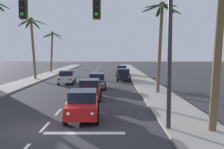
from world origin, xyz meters
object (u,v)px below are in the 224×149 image
object	(u,v)px
sedan_third_in_queue	(90,89)
sedan_oncoming_far	(67,77)
sedan_fifth_in_queue	(97,81)
palm_right_nearest	(221,14)
palm_left_third	(33,36)
sedan_parked_nearest_kerb	(124,75)
sedan_lead_at_stop_bar	(83,104)
traffic_signal_mast	(101,24)
palm_right_second	(162,26)
palm_left_farthest	(52,43)
sedan_parked_mid_kerb	(122,70)

from	to	relation	value
sedan_third_in_queue	sedan_oncoming_far	bearing A→B (deg)	108.16
sedan_fifth_in_queue	palm_right_nearest	distance (m)	18.73
palm_left_third	sedan_parked_nearest_kerb	bearing A→B (deg)	-6.72
sedan_oncoming_far	palm_right_nearest	distance (m)	24.62
sedan_lead_at_stop_bar	sedan_third_in_queue	distance (m)	6.87
sedan_oncoming_far	sedan_parked_nearest_kerb	size ratio (longest dim) A/B	1.01
sedan_fifth_in_queue	palm_right_nearest	xyz separation A→B (m)	(6.79, -16.74, 4.92)
palm_right_nearest	palm_left_third	bearing A→B (deg)	121.87
sedan_fifth_in_queue	sedan_third_in_queue	bearing A→B (deg)	-92.09
palm_right_nearest	traffic_signal_mast	bearing A→B (deg)	176.40
sedan_parked_nearest_kerb	palm_right_nearest	bearing A→B (deg)	-82.05
sedan_third_in_queue	traffic_signal_mast	bearing A→B (deg)	-81.96
sedan_oncoming_far	palm_right_second	distance (m)	14.55
sedan_fifth_in_queue	palm_right_nearest	bearing A→B (deg)	-67.92
palm_left_farthest	palm_right_nearest	size ratio (longest dim) A/B	0.98
traffic_signal_mast	sedan_parked_nearest_kerb	world-z (taller)	traffic_signal_mast
traffic_signal_mast	palm_right_second	bearing A→B (deg)	67.63
traffic_signal_mast	sedan_lead_at_stop_bar	size ratio (longest dim) A/B	2.46
sedan_fifth_in_queue	palm_left_third	distance (m)	15.19
sedan_fifth_in_queue	palm_right_second	world-z (taller)	palm_right_second
traffic_signal_mast	sedan_fifth_in_queue	xyz separation A→B (m)	(-1.09, 16.39, -4.49)
sedan_parked_nearest_kerb	sedan_parked_mid_kerb	xyz separation A→B (m)	(0.10, 9.78, 0.00)
sedan_parked_mid_kerb	palm_left_farthest	distance (m)	15.49
sedan_third_in_queue	sedan_parked_mid_kerb	size ratio (longest dim) A/B	1.00
sedan_third_in_queue	palm_right_nearest	size ratio (longest dim) A/B	0.54
sedan_fifth_in_queue	sedan_oncoming_far	size ratio (longest dim) A/B	1.00
sedan_oncoming_far	palm_left_farthest	distance (m)	20.93
sedan_oncoming_far	palm_right_nearest	world-z (taller)	palm_right_nearest
sedan_parked_mid_kerb	sedan_lead_at_stop_bar	bearing A→B (deg)	-96.14
sedan_third_in_queue	sedan_parked_nearest_kerb	bearing A→B (deg)	77.22
sedan_parked_nearest_kerb	palm_left_third	size ratio (longest dim) A/B	0.50
palm_left_farthest	sedan_oncoming_far	bearing A→B (deg)	-72.73
palm_right_second	sedan_lead_at_stop_bar	bearing A→B (deg)	-122.66
sedan_oncoming_far	palm_left_farthest	size ratio (longest dim) A/B	0.56
sedan_third_in_queue	palm_right_nearest	world-z (taller)	palm_right_nearest
sedan_parked_nearest_kerb	palm_left_third	distance (m)	14.34
traffic_signal_mast	sedan_parked_nearest_kerb	distance (m)	25.46
sedan_third_in_queue	palm_left_farthest	distance (m)	32.98
sedan_parked_nearest_kerb	palm_left_farthest	world-z (taller)	palm_left_farthest
palm_left_farthest	palm_right_second	size ratio (longest dim) A/B	0.93
palm_right_nearest	palm_right_second	size ratio (longest dim) A/B	0.95
sedan_oncoming_far	sedan_parked_mid_kerb	bearing A→B (deg)	61.30
palm_left_farthest	traffic_signal_mast	bearing A→B (deg)	-74.57
palm_right_nearest	sedan_fifth_in_queue	bearing A→B (deg)	112.08
traffic_signal_mast	palm_right_second	distance (m)	13.65
traffic_signal_mast	sedan_lead_at_stop_bar	bearing A→B (deg)	114.41
sedan_third_in_queue	sedan_oncoming_far	distance (m)	12.28
traffic_signal_mast	sedan_lead_at_stop_bar	distance (m)	5.34
sedan_fifth_in_queue	palm_left_farthest	world-z (taller)	palm_left_farthest
palm_right_second	palm_left_third	bearing A→B (deg)	139.29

